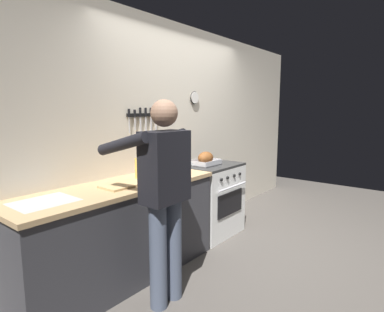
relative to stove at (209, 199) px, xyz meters
The scene contains 10 objects.
ground_plane 1.11m from the stove, 102.55° to the right, with size 8.00×8.00×0.00m, color #4C4742.
wall_back 0.95m from the stove, 121.32° to the left, with size 6.00×0.13×2.60m.
counter_block 1.43m from the stove, behind, with size 2.03×0.65×0.90m.
stove is the anchor object (origin of this frame).
person_cook 1.62m from the stove, 158.30° to the right, with size 0.51×0.63×1.66m.
roasting_pan 0.53m from the stove, behind, with size 0.35×0.26×0.17m.
cutting_board 1.50m from the stove, behind, with size 0.36×0.24×0.02m, color tan.
bottle_hot_sauce 1.04m from the stove, behind, with size 0.05×0.05×0.16m.
bottle_cooking_oil 1.25m from the stove, behind, with size 0.07×0.07×0.26m.
bottle_dish_soap 0.85m from the stove, 167.52° to the left, with size 0.07×0.07×0.25m.
Camera 1 is at (-2.98, -1.28, 1.59)m, focal length 29.61 mm.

